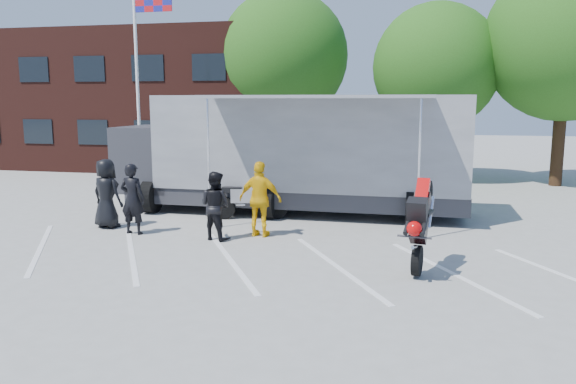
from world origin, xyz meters
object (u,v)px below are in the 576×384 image
at_px(tree_right, 566,41).
at_px(spectator_leather_b, 133,199).
at_px(spectator_leather_c, 215,206).
at_px(flagpole, 142,60).
at_px(stunt_bike_rider, 422,268).
at_px(tree_left, 283,57).
at_px(spectator_hivis, 260,199).
at_px(spectator_leather_a, 107,194).
at_px(transporter_truck, 295,212).
at_px(parked_motorcycle, 250,219).
at_px(tree_mid, 436,67).

height_order(tree_right, spectator_leather_b, tree_right).
bearing_deg(spectator_leather_b, spectator_leather_c, -177.87).
height_order(flagpole, tree_right, tree_right).
bearing_deg(flagpole, stunt_bike_rider, -39.34).
bearing_deg(tree_right, tree_left, 172.87).
xyz_separation_m(spectator_leather_b, spectator_leather_c, (2.33, -0.08, -0.07)).
bearing_deg(spectator_leather_b, spectator_hivis, -168.00).
xyz_separation_m(tree_left, spectator_leather_a, (-2.15, -12.65, -4.60)).
bearing_deg(transporter_truck, spectator_hivis, -93.02).
relative_size(stunt_bike_rider, spectator_hivis, 1.06).
relative_size(flagpole, spectator_hivis, 4.06).
xyz_separation_m(tree_right, spectator_hivis, (-9.71, -11.23, -4.89)).
xyz_separation_m(stunt_bike_rider, spectator_hivis, (-4.09, 1.98, 0.99)).
relative_size(transporter_truck, parked_motorcycle, 5.03).
distance_m(tree_left, spectator_leather_b, 14.02).
height_order(tree_left, tree_mid, tree_left).
height_order(flagpole, tree_mid, flagpole).
height_order(flagpole, tree_left, tree_left).
relative_size(stunt_bike_rider, spectator_leather_c, 1.19).
height_order(parked_motorcycle, spectator_leather_a, spectator_leather_a).
xyz_separation_m(tree_mid, spectator_hivis, (-4.71, -11.73, -3.96)).
relative_size(tree_right, transporter_truck, 0.79).
distance_m(tree_mid, transporter_truck, 10.75).
xyz_separation_m(tree_mid, spectator_leather_a, (-9.15, -11.65, -3.98)).
relative_size(tree_mid, parked_motorcycle, 3.35).
height_order(tree_right, transporter_truck, tree_right).
distance_m(tree_right, stunt_bike_rider, 15.51).
height_order(tree_mid, spectator_leather_a, tree_mid).
height_order(flagpole, spectator_leather_b, flagpole).
bearing_deg(flagpole, spectator_leather_b, -66.27).
bearing_deg(tree_left, stunt_bike_rider, -66.55).
bearing_deg(tree_mid, tree_left, 171.87).
bearing_deg(spectator_leather_a, parked_motorcycle, -135.62).
xyz_separation_m(tree_mid, spectator_leather_b, (-8.08, -12.20, -4.00)).
height_order(parked_motorcycle, spectator_leather_b, spectator_leather_b).
distance_m(spectator_leather_b, spectator_hivis, 3.40).
relative_size(tree_right, parked_motorcycle, 3.98).
height_order(stunt_bike_rider, spectator_leather_a, spectator_leather_a).
bearing_deg(tree_right, transporter_truck, -140.14).
bearing_deg(flagpole, spectator_leather_a, -72.55).
relative_size(tree_mid, tree_right, 0.84).
xyz_separation_m(tree_mid, spectator_leather_c, (-5.75, -12.28, -4.07)).
bearing_deg(tree_right, tree_mid, 174.29).
height_order(flagpole, stunt_bike_rider, flagpole).
bearing_deg(stunt_bike_rider, spectator_leather_b, 178.17).
distance_m(transporter_truck, spectator_leather_a, 5.76).
height_order(transporter_truck, spectator_leather_c, transporter_truck).
xyz_separation_m(transporter_truck, stunt_bike_rider, (3.87, -5.29, 0.00)).
height_order(spectator_leather_a, spectator_hivis, spectator_hivis).
bearing_deg(flagpole, tree_left, 54.72).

